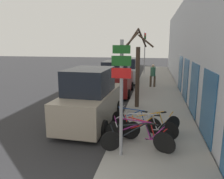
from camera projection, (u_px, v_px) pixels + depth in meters
ground_plane at (115, 98)px, 13.99m from camera, size 80.00×80.00×0.00m
sidewalk_curb at (157, 90)px, 16.17m from camera, size 3.20×32.00×0.15m
building_facade at (184, 47)px, 15.10m from camera, size 0.23×32.00×6.50m
signpost at (121, 93)px, 6.22m from camera, size 0.55×0.12×3.42m
bicycle_0 at (138, 138)px, 6.88m from camera, size 2.28×0.79×0.89m
bicycle_1 at (138, 135)px, 7.09m from camera, size 2.28×0.83×0.92m
bicycle_2 at (144, 134)px, 7.21m from camera, size 1.94×1.29×0.86m
bicycle_3 at (145, 127)px, 7.72m from camera, size 2.34×0.44×0.93m
bicycle_4 at (153, 126)px, 7.93m from camera, size 2.00×1.27×0.89m
bicycle_5 at (135, 121)px, 8.50m from camera, size 1.99×0.85×0.84m
parked_car_0 at (91, 99)px, 9.53m from camera, size 2.19×4.68×2.43m
parked_car_1 at (117, 79)px, 15.05m from camera, size 2.17×4.29×2.29m
parked_car_2 at (127, 71)px, 20.05m from camera, size 2.14×4.75×2.15m
pedestrian_near at (153, 74)px, 16.76m from camera, size 0.46×0.39×1.74m
street_tree at (138, 70)px, 11.25m from camera, size 1.42×2.03×4.06m
traffic_light at (145, 47)px, 23.07m from camera, size 0.20×0.30×4.50m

